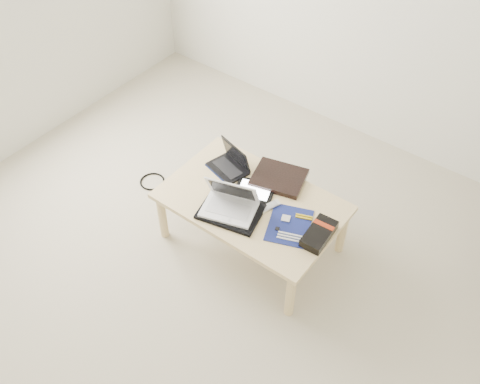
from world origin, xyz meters
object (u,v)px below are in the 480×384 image
Objects in this scene: netbook at (230,164)px; gpu_box at (319,234)px; coffee_table at (252,206)px; white_laptop at (230,203)px.

netbook is 1.12× the size of gpu_box.
coffee_table is at bearing 179.80° from gpu_box.
netbook is at bearing 127.85° from white_laptop.
gpu_box is (0.76, -0.15, -0.01)m from netbook.
netbook reaches higher than coffee_table.
white_laptop reaches higher than netbook.
gpu_box is at bearing 14.76° from white_laptop.
netbook is (-0.28, 0.15, 0.09)m from coffee_table.
coffee_table is 3.76× the size of netbook.
white_laptop is 0.56m from gpu_box.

